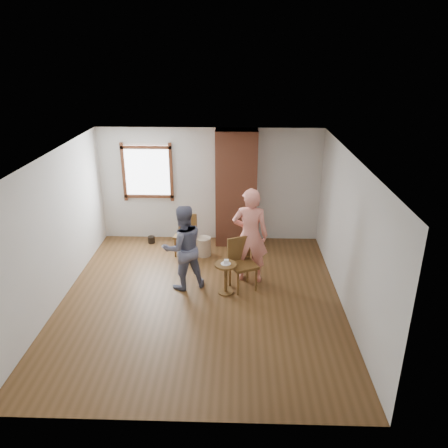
{
  "coord_description": "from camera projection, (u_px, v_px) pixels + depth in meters",
  "views": [
    {
      "loc": [
        0.63,
        -6.73,
        4.24
      ],
      "look_at": [
        0.39,
        0.8,
        1.15
      ],
      "focal_mm": 35.0,
      "sensor_mm": 36.0,
      "label": 1
    }
  ],
  "objects": [
    {
      "name": "person_pink",
      "position": [
        250.0,
        236.0,
        8.19
      ],
      "size": [
        0.72,
        0.52,
        1.86
      ],
      "primitive_type": "imported",
      "rotation": [
        0.0,
        0.0,
        3.03
      ],
      "color": "#F78D7B",
      "rests_on": "ground"
    },
    {
      "name": "man",
      "position": [
        183.0,
        248.0,
        7.98
      ],
      "size": [
        0.97,
        0.89,
        1.63
      ],
      "primitive_type": "imported",
      "rotation": [
        0.0,
        0.0,
        3.56
      ],
      "color": "#16183E",
      "rests_on": "ground"
    },
    {
      "name": "cake_plate",
      "position": [
        226.0,
        264.0,
        7.84
      ],
      "size": [
        0.18,
        0.18,
        0.01
      ],
      "primitive_type": "cylinder",
      "color": "white",
      "rests_on": "side_table"
    },
    {
      "name": "stoneware_crock",
      "position": [
        204.0,
        247.0,
        9.44
      ],
      "size": [
        0.32,
        0.32,
        0.41
      ],
      "primitive_type": "cylinder",
      "rotation": [
        0.0,
        0.0,
        0.01
      ],
      "color": "tan",
      "rests_on": "ground"
    },
    {
      "name": "side_table",
      "position": [
        226.0,
        273.0,
        7.92
      ],
      "size": [
        0.4,
        0.4,
        0.6
      ],
      "color": "brown",
      "rests_on": "ground"
    },
    {
      "name": "room_shell",
      "position": [
        199.0,
        193.0,
        7.72
      ],
      "size": [
        5.04,
        5.52,
        2.62
      ],
      "color": "silver",
      "rests_on": "ground"
    },
    {
      "name": "cake_slice",
      "position": [
        226.0,
        262.0,
        7.83
      ],
      "size": [
        0.08,
        0.07,
        0.06
      ],
      "primitive_type": "cube",
      "color": "white",
      "rests_on": "cake_plate"
    },
    {
      "name": "brick_chimney",
      "position": [
        236.0,
        189.0,
        9.65
      ],
      "size": [
        0.9,
        0.5,
        2.6
      ],
      "primitive_type": "cube",
      "color": "#AB5B3C",
      "rests_on": "ground"
    },
    {
      "name": "dining_chair_left",
      "position": [
        186.0,
        232.0,
        9.43
      ],
      "size": [
        0.5,
        0.5,
        0.9
      ],
      "rotation": [
        0.0,
        0.0,
        -0.23
      ],
      "color": "brown",
      "rests_on": "ground"
    },
    {
      "name": "ground",
      "position": [
        201.0,
        300.0,
        7.85
      ],
      "size": [
        5.5,
        5.5,
        0.0
      ],
      "primitive_type": "plane",
      "color": "brown",
      "rests_on": "ground"
    },
    {
      "name": "dining_chair_right",
      "position": [
        241.0,
        261.0,
        8.08
      ],
      "size": [
        0.6,
        0.6,
        0.97
      ],
      "rotation": [
        0.0,
        0.0,
        0.43
      ],
      "color": "brown",
      "rests_on": "ground"
    },
    {
      "name": "dark_pot",
      "position": [
        151.0,
        240.0,
        10.08
      ],
      "size": [
        0.2,
        0.2,
        0.16
      ],
      "primitive_type": "cylinder",
      "rotation": [
        0.0,
        0.0,
        0.27
      ],
      "color": "black",
      "rests_on": "ground"
    }
  ]
}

